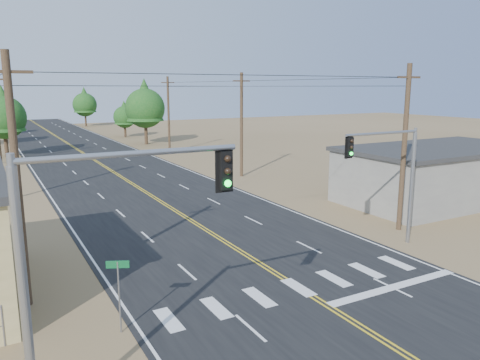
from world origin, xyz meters
TOP-DOWN VIEW (x-y plane):
  - road at (0.00, 30.00)m, footprint 15.00×200.00m
  - building_right at (19.00, 16.00)m, footprint 15.00×8.00m
  - utility_pole_left_near at (-10.50, 12.00)m, footprint 1.80×0.30m
  - utility_pole_right_near at (10.50, 12.00)m, footprint 1.80×0.30m
  - utility_pole_right_mid at (10.50, 32.00)m, footprint 1.80×0.30m
  - utility_pole_right_far at (10.50, 52.00)m, footprint 1.80×0.30m
  - signal_mast_left at (-9.36, 3.98)m, footprint 5.77×0.45m
  - signal_mast_right at (7.61, 9.99)m, footprint 5.04×0.38m
  - street_sign at (-7.80, 8.00)m, footprint 0.75×0.36m
  - tree_left_near at (-9.00, 57.74)m, footprint 5.37×5.37m
  - tree_right_near at (10.46, 61.99)m, footprint 5.96×5.96m
  - tree_right_mid at (10.46, 73.81)m, footprint 3.81×3.81m
  - tree_right_far at (9.00, 100.77)m, footprint 5.19×5.19m

SIDE VIEW (x-z plane):
  - road at x=0.00m, z-range 0.00..0.02m
  - street_sign at x=-7.80m, z-range 0.46..3.17m
  - building_right at x=19.00m, z-range 0.00..4.00m
  - tree_right_mid at x=10.46m, z-range 0.71..7.05m
  - signal_mast_right at x=7.61m, z-range 1.12..7.60m
  - signal_mast_left at x=-9.36m, z-range 1.25..8.46m
  - utility_pole_left_near at x=-10.50m, z-range 0.12..10.12m
  - utility_pole_right_near at x=10.50m, z-range 0.12..10.12m
  - utility_pole_right_mid at x=10.50m, z-range 0.12..10.12m
  - utility_pole_right_far at x=10.50m, z-range 0.12..10.12m
  - tree_right_far at x=9.00m, z-range 0.97..9.62m
  - tree_left_near at x=-9.00m, z-range 1.00..9.95m
  - tree_right_near at x=10.46m, z-range 1.11..11.04m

